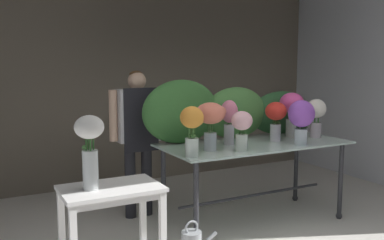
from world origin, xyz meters
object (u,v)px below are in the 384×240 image
(vase_coral_dahlias, at_px, (211,118))
(side_table_white, at_px, (111,200))
(display_table_glass, at_px, (255,155))
(vase_white_roses_tall, at_px, (90,146))
(vase_blush_carnations, at_px, (242,127))
(vase_ivory_roses, at_px, (316,114))
(vase_rosy_lilies, at_px, (229,119))
(vase_violet_hydrangea, at_px, (301,117))
(vase_fuchsia_stock, at_px, (292,108))
(florist, at_px, (138,127))
(vase_sunset_peonies, at_px, (192,126))
(vase_scarlet_anemones, at_px, (276,117))

(vase_coral_dahlias, bearing_deg, side_table_white, -163.81)
(display_table_glass, bearing_deg, vase_white_roses_tall, -166.64)
(vase_blush_carnations, distance_m, vase_ivory_roses, 1.20)
(vase_rosy_lilies, bearing_deg, vase_ivory_roses, -4.77)
(vase_blush_carnations, distance_m, vase_white_roses_tall, 1.51)
(vase_coral_dahlias, xyz_separation_m, vase_blush_carnations, (0.25, -0.16, -0.08))
(vase_coral_dahlias, xyz_separation_m, vase_violet_hydrangea, (0.97, -0.18, -0.03))
(vase_violet_hydrangea, relative_size, vase_ivory_roses, 1.06)
(display_table_glass, xyz_separation_m, vase_fuchsia_stock, (0.56, 0.08, 0.47))
(vase_fuchsia_stock, distance_m, vase_blush_carnations, 1.01)
(florist, bearing_deg, vase_fuchsia_stock, -23.06)
(vase_sunset_peonies, bearing_deg, vase_blush_carnations, 1.47)
(vase_fuchsia_stock, relative_size, vase_violet_hydrangea, 1.10)
(display_table_glass, height_order, florist, florist)
(side_table_white, bearing_deg, vase_ivory_roses, 8.90)
(vase_scarlet_anemones, height_order, vase_blush_carnations, vase_scarlet_anemones)
(vase_violet_hydrangea, xyz_separation_m, vase_ivory_roses, (0.46, 0.26, -0.02))
(vase_sunset_peonies, distance_m, vase_white_roses_tall, 0.97)
(vase_blush_carnations, bearing_deg, florist, 122.18)
(display_table_glass, relative_size, vase_ivory_roses, 4.58)
(side_table_white, xyz_separation_m, vase_violet_hydrangea, (2.07, 0.14, 0.52))
(vase_violet_hydrangea, height_order, vase_ivory_roses, vase_violet_hydrangea)
(display_table_glass, bearing_deg, vase_scarlet_anemones, -3.77)
(side_table_white, relative_size, vase_fuchsia_stock, 1.53)
(vase_scarlet_anemones, xyz_separation_m, vase_blush_carnations, (-0.63, -0.27, -0.03))
(florist, distance_m, vase_fuchsia_stock, 1.74)
(florist, height_order, vase_coral_dahlias, florist)
(side_table_white, distance_m, vase_sunset_peonies, 0.97)
(vase_scarlet_anemones, bearing_deg, vase_coral_dahlias, -172.89)
(vase_violet_hydrangea, bearing_deg, vase_blush_carnations, 178.59)
(vase_sunset_peonies, distance_m, vase_ivory_roses, 1.74)
(vase_sunset_peonies, bearing_deg, vase_ivory_roses, 8.35)
(vase_fuchsia_stock, bearing_deg, vase_ivory_roses, -28.00)
(vase_sunset_peonies, relative_size, vase_rosy_lilies, 0.99)
(vase_ivory_roses, height_order, vase_white_roses_tall, vase_white_roses_tall)
(florist, relative_size, vase_fuchsia_stock, 3.20)
(display_table_glass, xyz_separation_m, florist, (-1.03, 0.76, 0.27))
(side_table_white, relative_size, vase_coral_dahlias, 1.67)
(vase_sunset_peonies, height_order, vase_white_roses_tall, vase_sunset_peonies)
(vase_scarlet_anemones, bearing_deg, vase_rosy_lilies, 173.88)
(vase_white_roses_tall, bearing_deg, vase_rosy_lilies, 17.23)
(vase_coral_dahlias, xyz_separation_m, vase_sunset_peonies, (-0.29, -0.18, -0.03))
(vase_coral_dahlias, height_order, vase_sunset_peonies, vase_coral_dahlias)
(display_table_glass, distance_m, vase_rosy_lilies, 0.50)
(vase_coral_dahlias, distance_m, vase_ivory_roses, 1.43)
(vase_white_roses_tall, bearing_deg, vase_violet_hydrangea, 3.57)
(florist, distance_m, vase_rosy_lilies, 1.03)
(display_table_glass, relative_size, vase_coral_dahlias, 4.30)
(florist, distance_m, vase_sunset_peonies, 1.07)
(display_table_glass, bearing_deg, vase_rosy_lilies, 171.86)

